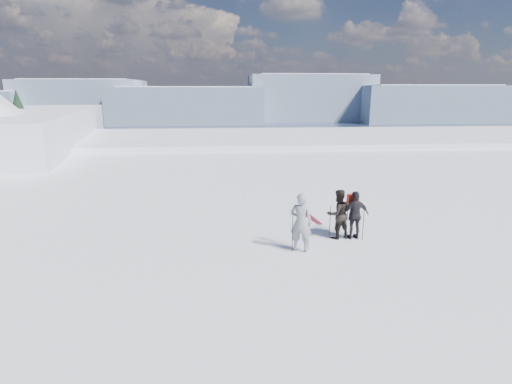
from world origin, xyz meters
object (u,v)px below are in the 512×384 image
at_px(skier_grey, 301,222).
at_px(skis_loose, 311,217).
at_px(skier_pack, 355,215).
at_px(skier_dark, 338,214).

xyz_separation_m(skier_grey, skis_loose, (1.05, 3.22, -0.91)).
relative_size(skier_pack, skis_loose, 0.97).
distance_m(skier_grey, skier_pack, 2.20).
bearing_deg(skis_loose, skier_pack, -67.63).
height_order(skier_grey, skier_dark, skier_grey).
xyz_separation_m(skier_dark, skis_loose, (-0.40, 2.21, -0.82)).
height_order(skier_dark, skier_pack, skier_dark).
xyz_separation_m(skier_grey, skier_pack, (2.00, 0.90, -0.11)).
height_order(skier_grey, skis_loose, skier_grey).
height_order(skier_grey, skier_pack, skier_grey).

